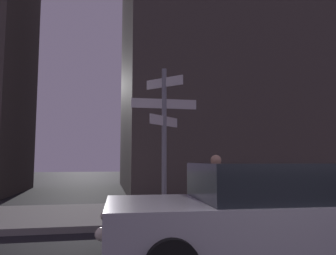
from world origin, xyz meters
The scene contains 5 objects.
sidewalk_kerb centered at (0.00, 6.49, 0.07)m, with size 40.00×3.48×0.14m, color gray.
signpost centered at (-0.69, 5.57, 2.31)m, with size 1.66×0.84×3.67m.
car_side_parked centered at (0.26, 2.22, 0.79)m, with size 4.68×2.20×1.46m.
cyclist centered at (0.07, 4.02, 0.75)m, with size 1.82×0.36×1.61m.
building_right_block centered at (5.51, 13.98, 8.89)m, with size 13.45×9.59×17.77m.
Camera 1 is at (-2.09, -2.31, 1.51)m, focal length 34.54 mm.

